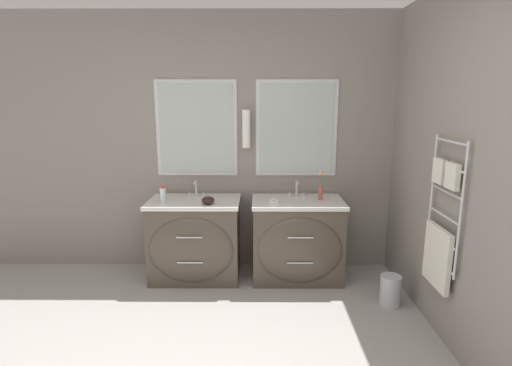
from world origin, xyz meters
The scene contains 11 objects.
wall_back centered at (0.01, 2.28, 1.31)m, with size 5.15×0.16×2.60m.
wall_right centered at (1.80, 1.01, 1.29)m, with size 0.13×4.37×2.60m.
vanity_left centered at (-0.22, 1.91, 0.41)m, with size 0.89×0.62×0.80m.
vanity_right centered at (0.79, 1.91, 0.41)m, with size 0.89×0.62×0.80m.
faucet_left centered at (-0.22, 2.08, 0.87)m, with size 0.17×0.10×0.16m.
faucet_right centered at (0.79, 2.08, 0.87)m, with size 0.17×0.10×0.16m.
toiletry_bottle centered at (-0.50, 1.85, 0.87)m, with size 0.06×0.06×0.16m.
amenity_bowl centered at (-0.07, 1.80, 0.83)m, with size 0.12×0.12×0.07m.
flower_vase centered at (1.00, 1.96, 0.90)m, with size 0.04×0.04×0.28m.
soap_dish centered at (0.55, 1.85, 0.81)m, with size 0.08×0.06×0.04m.
waste_bin centered at (1.55, 1.38, 0.14)m, with size 0.18×0.18×0.27m.
Camera 1 is at (0.40, -1.80, 1.77)m, focal length 28.00 mm.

